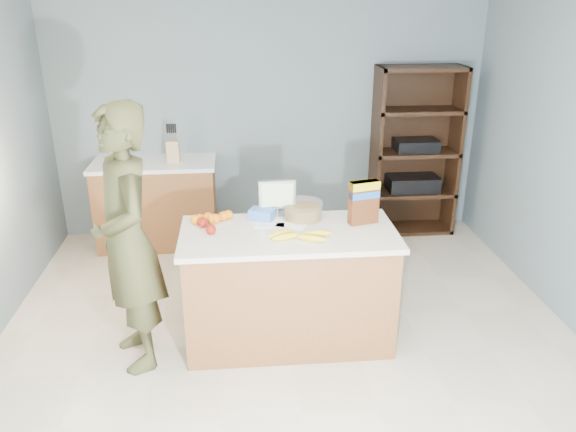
{
  "coord_description": "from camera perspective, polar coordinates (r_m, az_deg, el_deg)",
  "views": [
    {
      "loc": [
        -0.34,
        -3.38,
        2.51
      ],
      "look_at": [
        0.0,
        0.35,
        1.0
      ],
      "focal_mm": 35.0,
      "sensor_mm": 36.0,
      "label": 1
    }
  ],
  "objects": [
    {
      "name": "counter_peninsula",
      "position": [
        4.25,
        0.06,
        -7.59
      ],
      "size": [
        1.56,
        0.76,
        0.9
      ],
      "color": "brown",
      "rests_on": "ground"
    },
    {
      "name": "bananas",
      "position": [
        3.91,
        1.1,
        -2.0
      ],
      "size": [
        0.47,
        0.23,
        0.05
      ],
      "color": "yellow",
      "rests_on": "counter_peninsula"
    },
    {
      "name": "salad_bowl",
      "position": [
        4.25,
        1.54,
        0.5
      ],
      "size": [
        0.3,
        0.3,
        0.13
      ],
      "color": "#267219",
      "rests_on": "counter_peninsula"
    },
    {
      "name": "blue_carton",
      "position": [
        4.24,
        -2.65,
        0.19
      ],
      "size": [
        0.21,
        0.18,
        0.08
      ],
      "primitive_type": "cube",
      "rotation": [
        0.0,
        0.0,
        -0.43
      ],
      "color": "blue",
      "rests_on": "counter_peninsula"
    },
    {
      "name": "tv",
      "position": [
        4.26,
        -1.11,
        2.05
      ],
      "size": [
        0.28,
        0.12,
        0.28
      ],
      "color": "silver",
      "rests_on": "counter_peninsula"
    },
    {
      "name": "oranges",
      "position": [
        4.22,
        -7.75,
        -0.16
      ],
      "size": [
        0.32,
        0.15,
        0.07
      ],
      "color": "orange",
      "rests_on": "counter_peninsula"
    },
    {
      "name": "person",
      "position": [
        3.95,
        -16.03,
        -2.42
      ],
      "size": [
        0.68,
        0.81,
        1.88
      ],
      "primitive_type": "imported",
      "rotation": [
        0.0,
        0.0,
        -1.17
      ],
      "color": "#3F4021",
      "rests_on": "ground"
    },
    {
      "name": "shelving_unit",
      "position": [
        6.26,
        12.63,
        6.15
      ],
      "size": [
        0.9,
        0.4,
        1.8
      ],
      "color": "black",
      "rests_on": "ground"
    },
    {
      "name": "walls",
      "position": [
        3.51,
        0.53,
        7.78
      ],
      "size": [
        4.52,
        5.02,
        2.51
      ],
      "color": "slate",
      "rests_on": "ground"
    },
    {
      "name": "floor",
      "position": [
        4.22,
        0.45,
        -14.5
      ],
      "size": [
        4.5,
        5.0,
        0.02
      ],
      "primitive_type": "cube",
      "color": "beige",
      "rests_on": "ground"
    },
    {
      "name": "back_cabinet",
      "position": [
        6.01,
        -13.13,
        1.31
      ],
      "size": [
        1.24,
        0.62,
        0.9
      ],
      "color": "brown",
      "rests_on": "ground"
    },
    {
      "name": "knife_block",
      "position": [
        5.78,
        -11.61,
        6.53
      ],
      "size": [
        0.12,
        0.1,
        0.31
      ],
      "color": "tan",
      "rests_on": "back_cabinet"
    },
    {
      "name": "envelopes",
      "position": [
        4.13,
        -0.8,
        -0.97
      ],
      "size": [
        0.4,
        0.19,
        0.0
      ],
      "color": "white",
      "rests_on": "counter_peninsula"
    },
    {
      "name": "apples",
      "position": [
        4.07,
        -8.26,
        -1.02
      ],
      "size": [
        0.14,
        0.21,
        0.08
      ],
      "color": "maroon",
      "rests_on": "counter_peninsula"
    },
    {
      "name": "cereal_box",
      "position": [
        4.15,
        7.71,
        1.72
      ],
      "size": [
        0.23,
        0.13,
        0.33
      ],
      "color": "#592B14",
      "rests_on": "counter_peninsula"
    }
  ]
}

